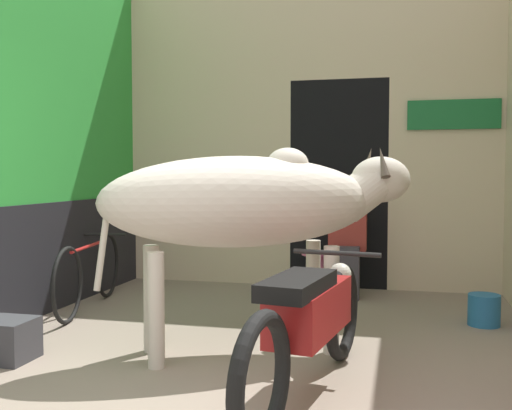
# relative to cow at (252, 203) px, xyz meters

# --- Properties ---
(wall_left_shopfront) EXTENTS (0.25, 4.04, 3.56)m
(wall_left_shopfront) POSITION_rel_cow_xyz_m (-2.17, 0.48, 0.67)
(wall_left_shopfront) COLOR green
(wall_left_shopfront) RESTS_ON ground_plane
(wall_back_with_doorway) EXTENTS (4.14, 0.93, 3.56)m
(wall_back_with_doorway) POSITION_rel_cow_xyz_m (0.13, 2.78, 0.47)
(wall_back_with_doorway) COLOR beige
(wall_back_with_doorway) RESTS_ON ground_plane
(cow) EXTENTS (2.23, 1.52, 1.47)m
(cow) POSITION_rel_cow_xyz_m (0.00, 0.00, 0.00)
(cow) COLOR beige
(cow) RESTS_ON ground_plane
(motorcycle_near) EXTENTS (0.59, 2.08, 0.76)m
(motorcycle_near) POSITION_rel_cow_xyz_m (0.52, -0.75, -0.62)
(motorcycle_near) COLOR black
(motorcycle_near) RESTS_ON ground_plane
(bicycle) EXTENTS (0.46, 1.71, 0.67)m
(bicycle) POSITION_rel_cow_xyz_m (-1.79, 0.93, -0.72)
(bicycle) COLOR black
(bicycle) RESTS_ON ground_plane
(shopkeeper_seated) EXTENTS (0.38, 0.34, 1.19)m
(shopkeeper_seated) POSITION_rel_cow_xyz_m (0.49, 2.04, -0.42)
(shopkeeper_seated) COLOR #3D3842
(shopkeeper_seated) RESTS_ON ground_plane
(plastic_stool) EXTENTS (0.31, 0.31, 0.43)m
(plastic_stool) POSITION_rel_cow_xyz_m (0.14, 2.25, -0.83)
(plastic_stool) COLOR #DB6093
(plastic_stool) RESTS_ON ground_plane
(crate) EXTENTS (0.44, 0.32, 0.28)m
(crate) POSITION_rel_cow_xyz_m (-1.61, -0.59, -0.91)
(crate) COLOR #38383D
(crate) RESTS_ON ground_plane
(bucket) EXTENTS (0.26, 0.26, 0.26)m
(bucket) POSITION_rel_cow_xyz_m (1.69, 1.16, -0.92)
(bucket) COLOR #23669E
(bucket) RESTS_ON ground_plane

